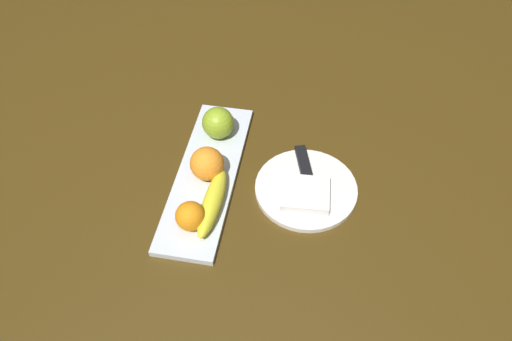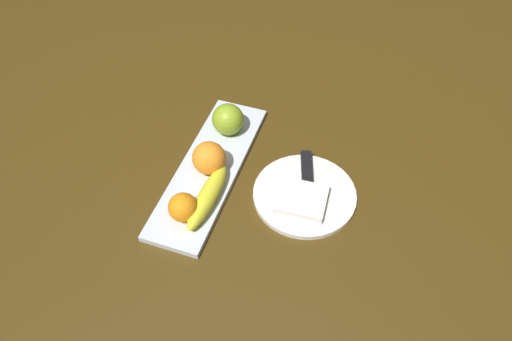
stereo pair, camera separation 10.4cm
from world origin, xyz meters
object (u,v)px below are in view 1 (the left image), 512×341
knife (305,167)px  orange_near_banana (190,216)px  fruit_tray (207,175)px  dinner_plate (306,189)px  banana (212,202)px  apple (218,123)px  folded_napkin (305,194)px  orange_near_apple (207,164)px

knife → orange_near_banana: bearing=-64.4°
fruit_tray → dinner_plate: size_ratio=1.95×
fruit_tray → banana: 0.10m
orange_near_banana → knife: orange_near_banana is taller
dinner_plate → fruit_tray: bearing=-90.0°
fruit_tray → apple: bearing=-179.9°
apple → dinner_plate: 0.26m
folded_napkin → knife: 0.08m
orange_near_banana → knife: 0.28m
banana → orange_near_apple: bearing=21.7°
orange_near_apple → orange_near_banana: orange_near_apple is taller
orange_near_apple → orange_near_banana: (0.13, -0.00, -0.01)m
fruit_tray → orange_near_apple: orange_near_apple is taller
apple → folded_napkin: bearing=56.0°
banana → orange_near_apple: (-0.09, -0.03, 0.02)m
orange_near_apple → apple: bearing=-177.9°
orange_near_banana → dinner_plate: orange_near_banana is taller
knife → apple: bearing=-125.2°
banana → folded_napkin: size_ratio=1.74×
dinner_plate → knife: 0.05m
orange_near_apple → orange_near_banana: size_ratio=1.22×
dinner_plate → orange_near_apple: bearing=-88.7°
fruit_tray → banana: bearing=21.2°
fruit_tray → dinner_plate: bearing=90.0°
apple → knife: size_ratio=0.42×
banana → knife: banana is taller
orange_near_apple → dinner_plate: orange_near_apple is taller
folded_napkin → knife: (-0.08, -0.01, -0.01)m
knife → folded_napkin: bearing=-10.2°
knife → dinner_plate: bearing=-6.7°
dinner_plate → knife: bearing=-169.7°
fruit_tray → orange_near_banana: orange_near_banana is taller
orange_near_banana → dinner_plate: size_ratio=0.27×
banana → orange_near_banana: orange_near_banana is taller
orange_near_banana → knife: bearing=132.6°
orange_near_banana → dinner_plate: bearing=122.7°
fruit_tray → dinner_plate: fruit_tray is taller
banana → dinner_plate: 0.21m
fruit_tray → dinner_plate: (0.00, 0.22, -0.00)m
fruit_tray → orange_near_banana: 0.14m
apple → banana: (0.21, 0.04, -0.02)m
orange_near_banana → apple: bearing=-179.3°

